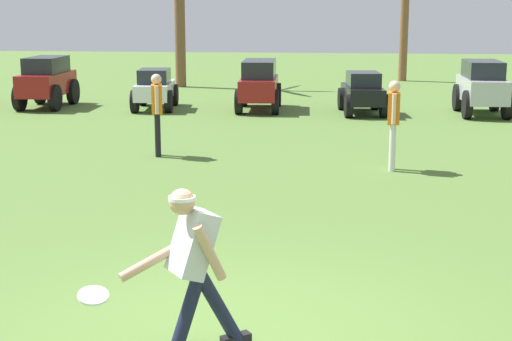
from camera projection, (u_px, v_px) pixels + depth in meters
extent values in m
plane|color=#547734|center=(228.00, 338.00, 6.81)|extent=(80.00, 80.00, 0.00)
cylinder|color=#191E38|center=(186.00, 317.00, 6.36)|extent=(0.35, 0.30, 0.72)
cylinder|color=#191E38|center=(220.00, 309.00, 6.52)|extent=(0.42, 0.35, 0.69)
cube|color=black|center=(236.00, 340.00, 6.66)|extent=(0.27, 0.23, 0.10)
cube|color=silver|center=(193.00, 243.00, 6.27)|extent=(0.50, 0.49, 0.58)
sphere|color=tan|center=(182.00, 202.00, 6.15)|extent=(0.29, 0.29, 0.21)
cylinder|color=white|center=(182.00, 198.00, 6.15)|extent=(0.30, 0.30, 0.03)
cylinder|color=tan|center=(152.00, 261.00, 6.32)|extent=(0.51, 0.40, 0.27)
cylinder|color=tan|center=(210.00, 253.00, 6.13)|extent=(0.28, 0.23, 0.49)
cylinder|color=white|center=(93.00, 296.00, 6.13)|extent=(0.33, 0.33, 0.09)
cylinder|color=silver|center=(392.00, 148.00, 13.49)|extent=(0.12, 0.12, 0.82)
cylinder|color=silver|center=(392.00, 146.00, 13.67)|extent=(0.12, 0.12, 0.82)
cube|color=orange|center=(394.00, 108.00, 13.44)|extent=(0.22, 0.35, 0.54)
cylinder|color=beige|center=(394.00, 109.00, 13.23)|extent=(0.08, 0.08, 0.52)
cylinder|color=beige|center=(394.00, 106.00, 13.64)|extent=(0.08, 0.08, 0.52)
sphere|color=beige|center=(395.00, 87.00, 13.36)|extent=(0.21, 0.21, 0.20)
cylinder|color=black|center=(158.00, 136.00, 14.76)|extent=(0.13, 0.13, 0.82)
cylinder|color=black|center=(158.00, 134.00, 14.93)|extent=(0.13, 0.13, 0.82)
cube|color=orange|center=(157.00, 99.00, 14.70)|extent=(0.27, 0.38, 0.54)
cylinder|color=beige|center=(157.00, 100.00, 14.50)|extent=(0.09, 0.09, 0.52)
cylinder|color=beige|center=(157.00, 97.00, 14.91)|extent=(0.09, 0.09, 0.52)
sphere|color=beige|center=(156.00, 79.00, 14.63)|extent=(0.24, 0.24, 0.20)
cube|color=maroon|center=(47.00, 84.00, 21.77)|extent=(1.02, 2.37, 0.60)
cube|color=#1E232B|center=(46.00, 65.00, 21.71)|extent=(0.89, 1.57, 0.44)
cylinder|color=black|center=(40.00, 91.00, 22.64)|extent=(0.19, 0.72, 0.72)
cylinder|color=black|center=(73.00, 92.00, 22.55)|extent=(0.19, 0.72, 0.72)
cylinder|color=black|center=(20.00, 98.00, 21.12)|extent=(0.19, 0.72, 0.72)
cylinder|color=black|center=(55.00, 98.00, 21.04)|extent=(0.19, 0.72, 0.72)
cube|color=silver|center=(155.00, 90.00, 21.48)|extent=(1.12, 2.28, 0.42)
cube|color=#1E232B|center=(154.00, 76.00, 21.30)|extent=(0.90, 1.18, 0.38)
cylinder|color=black|center=(143.00, 95.00, 22.28)|extent=(0.24, 0.62, 0.60)
cylinder|color=black|center=(174.00, 95.00, 22.28)|extent=(0.24, 0.62, 0.60)
cylinder|color=black|center=(135.00, 101.00, 20.78)|extent=(0.24, 0.62, 0.60)
cylinder|color=black|center=(169.00, 101.00, 20.77)|extent=(0.24, 0.62, 0.60)
cube|color=maroon|center=(259.00, 88.00, 21.22)|extent=(1.06, 2.44, 0.55)
cube|color=#1E232B|center=(259.00, 69.00, 21.26)|extent=(0.92, 1.83, 0.46)
cylinder|color=black|center=(244.00, 94.00, 22.12)|extent=(0.21, 0.67, 0.66)
cylinder|color=black|center=(278.00, 95.00, 22.06)|extent=(0.21, 0.67, 0.66)
cylinder|color=black|center=(239.00, 102.00, 20.49)|extent=(0.21, 0.67, 0.66)
cylinder|color=black|center=(275.00, 102.00, 20.43)|extent=(0.21, 0.67, 0.66)
cube|color=black|center=(362.00, 94.00, 20.57)|extent=(1.14, 2.29, 0.42)
cube|color=#1E232B|center=(363.00, 79.00, 20.39)|extent=(0.91, 1.18, 0.38)
cylinder|color=black|center=(342.00, 99.00, 21.37)|extent=(0.24, 0.62, 0.60)
cylinder|color=black|center=(375.00, 99.00, 21.37)|extent=(0.24, 0.62, 0.60)
cylinder|color=black|center=(349.00, 106.00, 19.86)|extent=(0.24, 0.62, 0.60)
cylinder|color=black|center=(384.00, 106.00, 19.87)|extent=(0.24, 0.62, 0.60)
cube|color=#B7BABF|center=(482.00, 90.00, 20.29)|extent=(1.01, 2.36, 0.60)
cube|color=#1E232B|center=(483.00, 69.00, 20.23)|extent=(0.88, 1.56, 0.44)
cylinder|color=black|center=(457.00, 97.00, 21.16)|extent=(0.19, 0.72, 0.72)
cylinder|color=black|center=(494.00, 98.00, 21.07)|extent=(0.19, 0.72, 0.72)
cylinder|color=black|center=(467.00, 105.00, 19.64)|extent=(0.19, 0.72, 0.72)
cylinder|color=black|center=(507.00, 105.00, 19.55)|extent=(0.19, 0.72, 0.72)
cylinder|color=brown|center=(180.00, 11.00, 26.75)|extent=(0.36, 0.36, 5.20)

